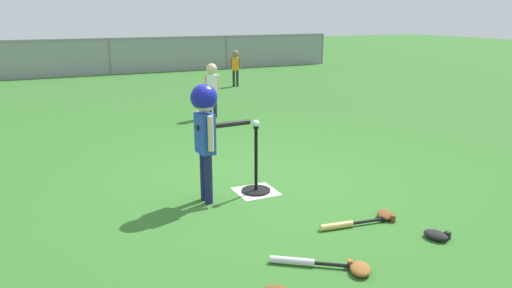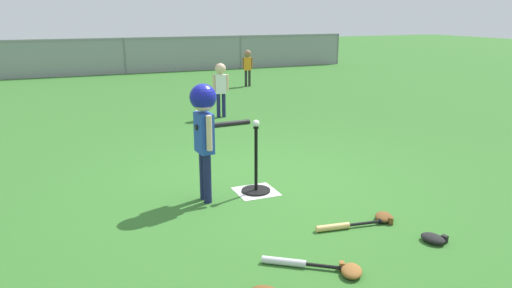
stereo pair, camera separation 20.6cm
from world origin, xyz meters
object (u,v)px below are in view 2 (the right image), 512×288
object	(u,v)px
spare_bat_silver	(293,263)
glove_near_bats	(433,238)
batting_tee	(256,181)
spare_bat_wood	(340,226)
baseball_on_tee	(256,123)
glove_outfield_drop	(351,271)
fielder_deep_center	(248,63)
glove_tossed_aside	(384,217)
fielder_deep_right	(221,83)
batter_child	(204,119)

from	to	relation	value
spare_bat_silver	glove_near_bats	size ratio (longest dim) A/B	2.42
batting_tee	spare_bat_wood	world-z (taller)	batting_tee
batting_tee	baseball_on_tee	xyz separation A→B (m)	(0.00, 0.00, 0.66)
batting_tee	glove_outfield_drop	xyz separation A→B (m)	(-0.01, -1.89, -0.09)
fielder_deep_center	spare_bat_wood	xyz separation A→B (m)	(-2.50, -8.52, -0.59)
glove_near_bats	glove_tossed_aside	bearing A→B (deg)	102.24
baseball_on_tee	glove_outfield_drop	size ratio (longest dim) A/B	0.27
fielder_deep_right	spare_bat_silver	distance (m)	5.66
baseball_on_tee	glove_tossed_aside	size ratio (longest dim) A/B	0.27
fielder_deep_right	glove_tossed_aside	size ratio (longest dim) A/B	3.76
baseball_on_tee	fielder_deep_center	distance (m)	7.87
baseball_on_tee	fielder_deep_right	xyz separation A→B (m)	(0.91, 3.88, -0.12)
baseball_on_tee	glove_near_bats	size ratio (longest dim) A/B	0.29
spare_bat_wood	glove_near_bats	distance (m)	0.81
glove_near_bats	fielder_deep_center	bearing A→B (deg)	78.24
batter_child	spare_bat_silver	world-z (taller)	batter_child
baseball_on_tee	glove_tossed_aside	xyz separation A→B (m)	(0.83, -1.18, -0.74)
fielder_deep_center	glove_near_bats	world-z (taller)	fielder_deep_center
baseball_on_tee	glove_near_bats	distance (m)	2.10
spare_bat_silver	batter_child	bearing A→B (deg)	98.15
batter_child	glove_tossed_aside	xyz separation A→B (m)	(1.42, -1.14, -0.85)
batting_tee	glove_near_bats	size ratio (longest dim) A/B	2.95
glove_outfield_drop	fielder_deep_center	bearing A→B (deg)	72.87
batter_child	batting_tee	bearing A→B (deg)	3.38
spare_bat_wood	glove_outfield_drop	world-z (taller)	glove_outfield_drop
spare_bat_silver	spare_bat_wood	size ratio (longest dim) A/B	0.93
spare_bat_wood	glove_near_bats	size ratio (longest dim) A/B	2.59
batting_tee	fielder_deep_right	bearing A→B (deg)	76.80
glove_tossed_aside	spare_bat_silver	bearing A→B (deg)	-160.26
spare_bat_silver	spare_bat_wood	bearing A→B (deg)	31.45
spare_bat_silver	glove_outfield_drop	bearing A→B (deg)	-39.38
glove_near_bats	glove_outfield_drop	world-z (taller)	same
spare_bat_silver	glove_near_bats	world-z (taller)	glove_near_bats
fielder_deep_center	batter_child	bearing A→B (deg)	-114.86
fielder_deep_right	spare_bat_silver	xyz separation A→B (m)	(-1.27, -5.49, -0.63)
glove_outfield_drop	fielder_deep_right	bearing A→B (deg)	80.94
fielder_deep_right	glove_outfield_drop	world-z (taller)	fielder_deep_right
fielder_deep_right	glove_outfield_drop	xyz separation A→B (m)	(-0.92, -5.77, -0.62)
batter_child	glove_near_bats	bearing A→B (deg)	-47.59
fielder_deep_right	glove_near_bats	distance (m)	5.63
batter_child	glove_tossed_aside	world-z (taller)	batter_child
glove_tossed_aside	glove_outfield_drop	size ratio (longest dim) A/B	1.00
fielder_deep_right	fielder_deep_center	xyz separation A→B (m)	(1.93, 3.46, -0.03)
batting_tee	batter_child	size ratio (longest dim) A/B	0.60
fielder_deep_center	glove_near_bats	xyz separation A→B (m)	(-1.89, -9.06, -0.59)
batter_child	spare_bat_wood	xyz separation A→B (m)	(0.92, -1.15, -0.86)
glove_near_bats	fielder_deep_right	bearing A→B (deg)	90.42
glove_outfield_drop	batting_tee	bearing A→B (deg)	89.68
spare_bat_wood	glove_near_bats	world-z (taller)	glove_near_bats
baseball_on_tee	spare_bat_wood	world-z (taller)	baseball_on_tee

